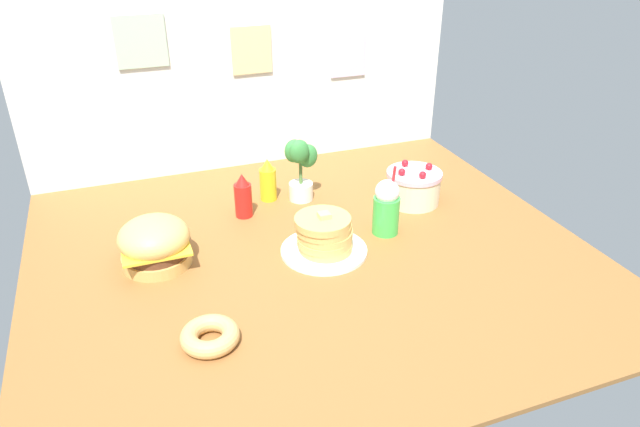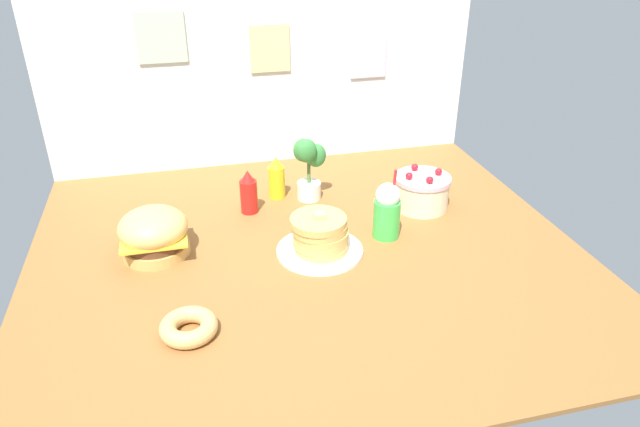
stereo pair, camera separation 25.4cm
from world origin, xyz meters
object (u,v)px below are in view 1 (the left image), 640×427
(ketchup_bottle, at_px, (243,197))
(potted_plant, at_px, (301,167))
(layer_cake, at_px, (413,187))
(cream_soda_cup, at_px, (386,207))
(pancake_stack, at_px, (324,237))
(mustard_bottle, at_px, (268,181))
(burger, at_px, (155,243))
(donut_pink_glaze, at_px, (210,336))

(ketchup_bottle, bearing_deg, potted_plant, 12.96)
(layer_cake, bearing_deg, cream_soda_cup, -139.20)
(pancake_stack, bearing_deg, mustard_bottle, 98.41)
(cream_soda_cup, bearing_deg, pancake_stack, -168.69)
(burger, distance_m, pancake_stack, 0.69)
(donut_pink_glaze, bearing_deg, layer_cake, 31.23)
(layer_cake, distance_m, potted_plant, 0.56)
(layer_cake, bearing_deg, potted_plant, 156.40)
(mustard_bottle, bearing_deg, potted_plant, -19.83)
(cream_soda_cup, relative_size, potted_plant, 0.98)
(burger, relative_size, mustard_bottle, 1.33)
(layer_cake, distance_m, donut_pink_glaze, 1.33)
(pancake_stack, relative_size, ketchup_bottle, 1.70)
(cream_soda_cup, bearing_deg, donut_pink_glaze, -152.04)
(burger, bearing_deg, layer_cake, 5.85)
(mustard_bottle, bearing_deg, layer_cake, -22.74)
(ketchup_bottle, height_order, cream_soda_cup, cream_soda_cup)
(ketchup_bottle, bearing_deg, pancake_stack, -61.29)
(mustard_bottle, relative_size, donut_pink_glaze, 1.08)
(mustard_bottle, bearing_deg, donut_pink_glaze, -116.38)
(burger, bearing_deg, ketchup_bottle, 32.68)
(pancake_stack, xyz_separation_m, layer_cake, (0.58, 0.29, 0.01))
(burger, relative_size, potted_plant, 0.87)
(burger, bearing_deg, potted_plant, 25.19)
(pancake_stack, xyz_separation_m, mustard_bottle, (-0.08, 0.56, 0.02))
(cream_soda_cup, bearing_deg, potted_plant, 119.08)
(layer_cake, bearing_deg, pancake_stack, -153.52)
(layer_cake, height_order, ketchup_bottle, ketchup_bottle)
(donut_pink_glaze, bearing_deg, cream_soda_cup, 27.96)
(burger, height_order, layer_cake, burger)
(burger, xyz_separation_m, donut_pink_glaze, (0.11, -0.56, -0.07))
(burger, distance_m, ketchup_bottle, 0.52)
(layer_cake, xyz_separation_m, potted_plant, (-0.51, 0.22, 0.09))
(pancake_stack, relative_size, cream_soda_cup, 1.13)
(ketchup_bottle, height_order, donut_pink_glaze, ketchup_bottle)
(pancake_stack, distance_m, potted_plant, 0.52)
(layer_cake, height_order, potted_plant, potted_plant)
(layer_cake, xyz_separation_m, donut_pink_glaze, (-1.14, -0.69, -0.05))
(pancake_stack, bearing_deg, cream_soda_cup, 11.31)
(burger, distance_m, donut_pink_glaze, 0.58)
(mustard_bottle, relative_size, potted_plant, 0.66)
(pancake_stack, xyz_separation_m, potted_plant, (0.07, 0.51, 0.10))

